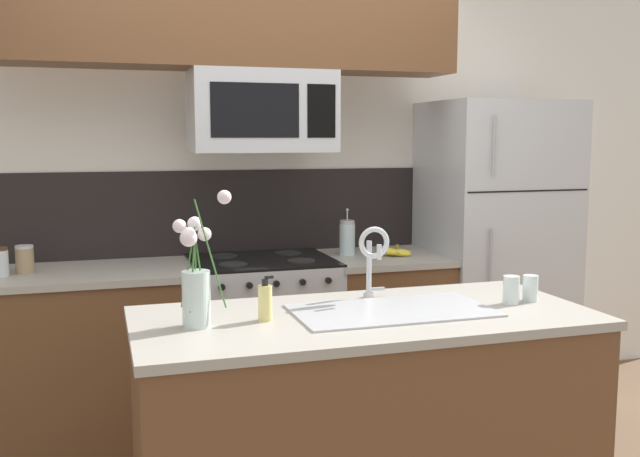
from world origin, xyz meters
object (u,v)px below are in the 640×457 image
(banana_bunch, at_px, (397,252))
(sink_faucet, at_px, (373,252))
(dish_soap_bottle, at_px, (265,302))
(storage_jar_medium, at_px, (25,259))
(spare_glass, at_px, (530,288))
(microwave, at_px, (261,112))
(flower_vase, at_px, (196,284))
(french_press, at_px, (347,238))
(refrigerator, at_px, (492,252))
(drinking_glass, at_px, (511,290))
(stove_range, at_px, (263,342))

(banana_bunch, height_order, sink_faucet, sink_faucet)
(dish_soap_bottle, bearing_deg, banana_bunch, 48.71)
(storage_jar_medium, height_order, spare_glass, storage_jar_medium)
(microwave, distance_m, spare_glass, 1.67)
(microwave, bearing_deg, flower_vase, -112.76)
(sink_faucet, bearing_deg, microwave, 102.71)
(microwave, relative_size, sink_faucet, 2.43)
(banana_bunch, height_order, french_press, french_press)
(sink_faucet, bearing_deg, flower_vase, -164.44)
(flower_vase, bearing_deg, refrigerator, 33.22)
(refrigerator, xyz_separation_m, drinking_glass, (-0.69, -1.30, 0.08))
(sink_faucet, bearing_deg, stove_range, 102.47)
(banana_bunch, bearing_deg, drinking_glass, -91.61)
(refrigerator, bearing_deg, banana_bunch, -172.93)
(flower_vase, bearing_deg, banana_bunch, 42.83)
(refrigerator, height_order, storage_jar_medium, refrigerator)
(storage_jar_medium, bearing_deg, flower_vase, -61.96)
(microwave, xyz_separation_m, flower_vase, (-0.52, -1.23, -0.64))
(drinking_glass, xyz_separation_m, flower_vase, (-1.25, 0.03, 0.10))
(refrigerator, relative_size, spare_glass, 16.64)
(french_press, height_order, dish_soap_bottle, french_press)
(stove_range, xyz_separation_m, refrigerator, (1.42, 0.02, 0.43))
(dish_soap_bottle, xyz_separation_m, spare_glass, (1.10, -0.02, -0.01))
(banana_bunch, bearing_deg, flower_vase, -137.17)
(microwave, height_order, drinking_glass, microwave)
(spare_glass, bearing_deg, flower_vase, 179.80)
(storage_jar_medium, relative_size, flower_vase, 0.29)
(french_press, xyz_separation_m, sink_faucet, (-0.28, -1.10, 0.10))
(banana_bunch, xyz_separation_m, sink_faucet, (-0.54, -0.98, 0.18))
(refrigerator, xyz_separation_m, dish_soap_bottle, (-1.69, -1.26, 0.09))
(storage_jar_medium, height_order, sink_faucet, sink_faucet)
(spare_glass, bearing_deg, storage_jar_medium, 147.89)
(microwave, xyz_separation_m, refrigerator, (1.42, 0.04, -0.82))
(microwave, distance_m, dish_soap_bottle, 1.45)
(storage_jar_medium, bearing_deg, spare_glass, -32.11)
(microwave, bearing_deg, sink_faucet, -77.29)
(sink_faucet, bearing_deg, dish_soap_bottle, -158.50)
(microwave, bearing_deg, drinking_glass, -59.74)
(storage_jar_medium, relative_size, spare_glass, 1.29)
(stove_range, relative_size, banana_bunch, 4.90)
(sink_faucet, bearing_deg, refrigerator, 41.68)
(stove_range, height_order, flower_vase, flower_vase)
(microwave, relative_size, spare_glass, 6.95)
(dish_soap_bottle, bearing_deg, storage_jar_medium, 126.36)
(microwave, distance_m, storage_jar_medium, 1.40)
(flower_vase, bearing_deg, sink_faucet, 15.56)
(microwave, bearing_deg, spare_glass, -55.88)
(refrigerator, xyz_separation_m, storage_jar_medium, (-2.62, -0.00, 0.09))
(storage_jar_medium, height_order, dish_soap_bottle, dish_soap_bottle)
(drinking_glass, relative_size, spare_glass, 1.07)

